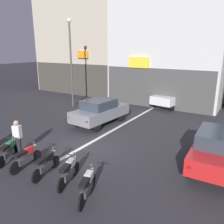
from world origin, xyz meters
TOP-DOWN VIEW (x-y plane):
  - ground_plane at (0.00, 0.00)m, footprint 120.00×120.00m
  - lane_centre_line at (0.00, 6.00)m, footprint 0.20×18.00m
  - building_corner_left at (-9.51, 14.12)m, footprint 10.52×8.58m
  - car_grey_crossing_near at (-1.32, 3.38)m, footprint 2.06×4.22m
  - car_red_parked_kerbside at (5.93, 1.28)m, footprint 1.90×4.16m
  - car_white_down_street at (1.05, 10.46)m, footprint 2.29×4.30m
  - street_lamp at (-5.91, 5.95)m, footprint 0.36×0.36m
  - motorcycle_green_row_leftmost at (-1.79, -2.86)m, footprint 0.80×1.53m
  - motorcycle_red_row_left_mid at (-0.67, -2.81)m, footprint 0.55×1.67m
  - motorcycle_black_row_centre at (0.45, -2.76)m, footprint 0.55×1.65m
  - motorcycle_silver_row_right_mid at (1.56, -2.71)m, footprint 0.63×1.62m
  - motorcycle_white_row_rightmost at (2.68, -3.06)m, footprint 0.69×1.60m
  - person_by_motorcycles at (-1.91, -2.25)m, footprint 0.41×0.31m

SIDE VIEW (x-z plane):
  - ground_plane at x=0.00m, z-range 0.00..0.00m
  - lane_centre_line at x=0.00m, z-range 0.00..0.01m
  - motorcycle_green_row_leftmost at x=-1.79m, z-range -0.03..0.95m
  - motorcycle_red_row_left_mid at x=-0.67m, z-range -0.03..0.95m
  - motorcycle_black_row_centre at x=0.45m, z-range -0.03..0.95m
  - motorcycle_silver_row_right_mid at x=1.56m, z-range -0.03..0.95m
  - motorcycle_white_row_rightmost at x=2.68m, z-range -0.03..0.95m
  - person_by_motorcycles at x=-1.91m, z-range 0.02..1.69m
  - car_grey_crossing_near at x=-1.32m, z-range 0.07..1.71m
  - car_red_parked_kerbside at x=5.93m, z-range 0.07..1.71m
  - car_white_down_street at x=1.05m, z-range 0.07..1.71m
  - street_lamp at x=-5.91m, z-range 0.74..7.71m
  - building_corner_left at x=-9.51m, z-range -0.02..17.51m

